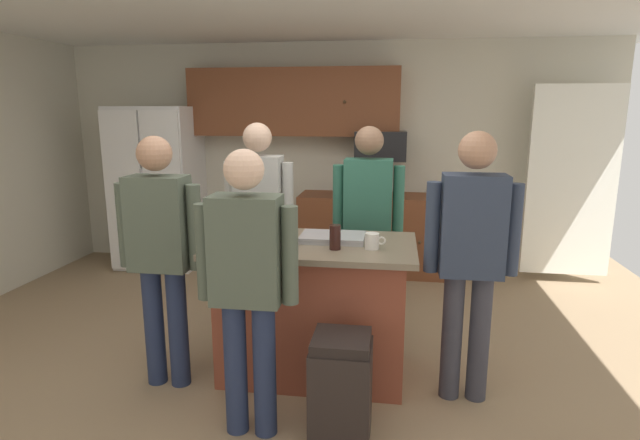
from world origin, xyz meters
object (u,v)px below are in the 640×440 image
at_px(person_guest_right, 471,250).
at_px(trash_bin, 341,386).
at_px(person_elder_center, 247,277).
at_px(kitchen_island, 314,308).
at_px(mug_ceramic_white, 245,230).
at_px(serving_tray, 333,237).
at_px(glass_pilsner, 335,237).
at_px(glass_short_whisky, 260,222).
at_px(person_host_foreground, 368,217).
at_px(refrigerator, 158,188).
at_px(glass_dark_ale, 288,235).
at_px(microwave_over_range, 381,146).
at_px(mug_blue_stoneware, 372,241).
at_px(person_guest_left, 161,246).
at_px(person_guest_by_door, 259,214).

distance_m(person_guest_right, trash_bin, 1.14).
bearing_deg(person_elder_center, kitchen_island, -0.00).
distance_m(mug_ceramic_white, serving_tray, 0.63).
distance_m(glass_pilsner, glass_short_whisky, 0.72).
bearing_deg(person_guest_right, trash_bin, 44.57).
height_order(person_host_foreground, mug_ceramic_white, person_host_foreground).
height_order(refrigerator, glass_dark_ale, refrigerator).
xyz_separation_m(microwave_over_range, kitchen_island, (-0.37, -2.42, -0.97)).
relative_size(mug_blue_stoneware, trash_bin, 0.22).
height_order(mug_blue_stoneware, glass_dark_ale, glass_dark_ale).
xyz_separation_m(person_host_foreground, glass_short_whisky, (-0.77, -0.47, 0.04)).
bearing_deg(mug_ceramic_white, serving_tray, -0.20).
relative_size(refrigerator, glass_short_whisky, 11.98).
relative_size(glass_pilsner, trash_bin, 0.26).
distance_m(glass_dark_ale, trash_bin, 1.03).
height_order(refrigerator, person_guest_right, refrigerator).
bearing_deg(serving_tray, person_elder_center, -114.22).
height_order(refrigerator, person_guest_left, refrigerator).
bearing_deg(kitchen_island, person_elder_center, -108.63).
bearing_deg(person_guest_left, glass_pilsner, -9.36).
xyz_separation_m(microwave_over_range, serving_tray, (-0.25, -2.34, -0.47)).
bearing_deg(mug_blue_stoneware, trash_bin, -102.83).
bearing_deg(person_guest_right, person_guest_by_door, -17.69).
xyz_separation_m(kitchen_island, serving_tray, (0.12, 0.08, 0.49)).
distance_m(refrigerator, glass_short_whisky, 2.73).
relative_size(kitchen_island, person_guest_by_door, 0.79).
distance_m(person_host_foreground, mug_blue_stoneware, 0.83).
relative_size(person_guest_left, trash_bin, 2.76).
height_order(person_guest_right, mug_blue_stoneware, person_guest_right).
bearing_deg(person_guest_by_door, refrigerator, -175.19).
xyz_separation_m(microwave_over_range, person_elder_center, (-0.62, -3.16, -0.50)).
xyz_separation_m(glass_short_whisky, mug_ceramic_white, (-0.07, -0.17, -0.03)).
height_order(mug_ceramic_white, serving_tray, mug_ceramic_white).
distance_m(kitchen_island, person_host_foreground, 0.94).
relative_size(serving_tray, trash_bin, 0.72).
distance_m(person_elder_center, serving_tray, 0.90).
relative_size(glass_pilsner, glass_short_whisky, 1.02).
bearing_deg(mug_ceramic_white, glass_short_whisky, 68.62).
bearing_deg(person_guest_by_door, glass_dark_ale, -12.67).
relative_size(glass_short_whisky, trash_bin, 0.26).
bearing_deg(glass_dark_ale, person_host_foreground, 59.51).
bearing_deg(glass_pilsner, mug_ceramic_white, 161.01).
distance_m(microwave_over_range, person_guest_by_door, 2.05).
bearing_deg(mug_ceramic_white, person_guest_by_door, 94.86).
height_order(person_guest_by_door, person_guest_right, person_guest_by_door).
xyz_separation_m(person_guest_right, trash_bin, (-0.74, -0.51, -0.70)).
relative_size(refrigerator, mug_blue_stoneware, 13.92).
xyz_separation_m(refrigerator, trash_bin, (2.50, -2.99, -0.64)).
bearing_deg(kitchen_island, glass_dark_ale, -147.41).
relative_size(refrigerator, person_guest_by_door, 1.08).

